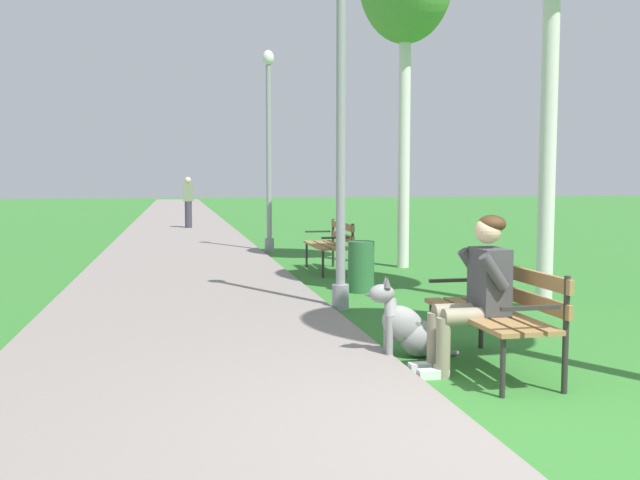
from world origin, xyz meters
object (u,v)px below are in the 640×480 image
Objects in this scene: lamp_post_mid at (269,149)px; park_bench_mid at (332,241)px; person_seated_on_near_bench at (476,287)px; lamp_post_near at (341,117)px; dog_grey at (408,328)px; litter_bin at (361,267)px; pedestrian_distant at (188,203)px; park_bench_near at (498,307)px.

park_bench_mid is at bearing -80.00° from lamp_post_mid.
lamp_post_near reaches higher than person_seated_on_near_bench.
dog_grey is 3.52m from litter_bin.
person_seated_on_near_bench is 1.79× the size of litter_bin.
pedestrian_distant is (-2.16, 11.10, 0.33)m from park_bench_mid.
dog_grey is 16.81m from pedestrian_distant.
dog_grey is (-0.37, 0.55, -0.42)m from person_seated_on_near_bench.
pedestrian_distant is (-1.56, 16.73, 0.58)m from dog_grey.
person_seated_on_near_bench is 3.26m from lamp_post_near.
park_bench_mid is 3.83m from lamp_post_near.
person_seated_on_near_bench reaches higher than dog_grey.
lamp_post_near reaches higher than pedestrian_distant.
park_bench_mid is 1.80× the size of dog_grey.
lamp_post_near is (-0.42, 2.83, 1.58)m from person_seated_on_near_bench.
pedestrian_distant is at bearing 96.37° from person_seated_on_near_bench.
dog_grey is at bearing -88.63° from lamp_post_near.
lamp_post_mid reaches higher than dog_grey.
lamp_post_mid is 2.57× the size of pedestrian_distant.
person_seated_on_near_bench reaches higher than park_bench_near.
person_seated_on_near_bench is at bearing -56.17° from dog_grey.
lamp_post_mid is 6.07× the size of litter_bin.
lamp_post_mid is at bearing 100.00° from park_bench_mid.
lamp_post_near is at bearing -101.04° from park_bench_mid.
person_seated_on_near_bench is 0.29× the size of lamp_post_near.
litter_bin is 13.42m from pedestrian_distant.
pedestrian_distant is (-1.93, 17.28, 0.16)m from person_seated_on_near_bench.
park_bench_near is at bearing -77.27° from lamp_post_near.
dog_grey is at bearing 123.83° from person_seated_on_near_bench.
park_bench_near is 6.14m from park_bench_mid.
person_seated_on_near_bench is (-0.23, -6.18, 0.17)m from park_bench_mid.
litter_bin is at bearing 64.34° from lamp_post_near.
park_bench_mid is 3.84m from lamp_post_mid.
lamp_post_near is at bearing 102.73° from park_bench_near.
park_bench_mid is 2.14× the size of litter_bin.
park_bench_near reaches higher than dog_grey.
dog_grey is at bearing -96.08° from park_bench_mid.
park_bench_mid is 11.31m from pedestrian_distant.
lamp_post_near is 2.33m from litter_bin.
pedestrian_distant is at bearing 101.45° from lamp_post_mid.
dog_grey is 3.03m from lamp_post_near.
litter_bin is (0.52, -5.54, -1.85)m from lamp_post_mid.
lamp_post_mid is at bearing 89.99° from dog_grey.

